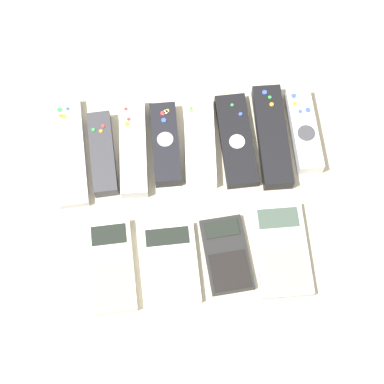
{
  "coord_description": "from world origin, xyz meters",
  "views": [
    {
      "loc": [
        -0.04,
        -0.39,
        1.02
      ],
      "look_at": [
        0.0,
        0.02,
        0.01
      ],
      "focal_mm": 60.0,
      "sensor_mm": 36.0,
      "label": 1
    }
  ],
  "objects": [
    {
      "name": "remote_5",
      "position": [
        0.09,
        0.12,
        0.01
      ],
      "size": [
        0.06,
        0.18,
        0.02
      ],
      "rotation": [
        0.0,
        0.0,
        0.01
      ],
      "color": "black",
      "rests_on": "ground_plane"
    },
    {
      "name": "calculator_3",
      "position": [
        0.14,
        -0.09,
        0.01
      ],
      "size": [
        0.09,
        0.16,
        0.02
      ],
      "rotation": [
        0.0,
        0.0,
        -0.02
      ],
      "color": "#B2B2B7",
      "rests_on": "ground_plane"
    },
    {
      "name": "remote_1",
      "position": [
        -0.15,
        0.11,
        0.01
      ],
      "size": [
        0.05,
        0.16,
        0.03
      ],
      "rotation": [
        0.0,
        0.0,
        0.04
      ],
      "color": "#333338",
      "rests_on": "ground_plane"
    },
    {
      "name": "remote_7",
      "position": [
        0.21,
        0.12,
        0.01
      ],
      "size": [
        0.04,
        0.16,
        0.03
      ],
      "rotation": [
        0.0,
        0.0,
        -0.0
      ],
      "color": "silver",
      "rests_on": "ground_plane"
    },
    {
      "name": "calculator_1",
      "position": [
        -0.05,
        -0.1,
        0.01
      ],
      "size": [
        0.09,
        0.14,
        0.02
      ],
      "rotation": [
        0.0,
        0.0,
        0.01
      ],
      "color": "silver",
      "rests_on": "ground_plane"
    },
    {
      "name": "remote_4",
      "position": [
        0.02,
        0.12,
        0.01
      ],
      "size": [
        0.06,
        0.17,
        0.03
      ],
      "rotation": [
        0.0,
        0.0,
        -0.07
      ],
      "color": "white",
      "rests_on": "ground_plane"
    },
    {
      "name": "remote_0",
      "position": [
        -0.2,
        0.12,
        0.01
      ],
      "size": [
        0.06,
        0.21,
        0.02
      ],
      "rotation": [
        0.0,
        0.0,
        0.04
      ],
      "color": "#B7B7BC",
      "rests_on": "ground_plane"
    },
    {
      "name": "calculator_0",
      "position": [
        -0.14,
        -0.09,
        0.01
      ],
      "size": [
        0.08,
        0.15,
        0.02
      ],
      "rotation": [
        0.0,
        0.0,
        0.02
      ],
      "color": "beige",
      "rests_on": "ground_plane"
    },
    {
      "name": "remote_6",
      "position": [
        0.15,
        0.12,
        0.01
      ],
      "size": [
        0.06,
        0.19,
        0.03
      ],
      "rotation": [
        0.0,
        0.0,
        -0.02
      ],
      "color": "black",
      "rests_on": "ground_plane"
    },
    {
      "name": "remote_2",
      "position": [
        -0.09,
        0.12,
        0.01
      ],
      "size": [
        0.05,
        0.18,
        0.03
      ],
      "rotation": [
        0.0,
        0.0,
        -0.04
      ],
      "color": "#B7B7BC",
      "rests_on": "ground_plane"
    },
    {
      "name": "ground_plane",
      "position": [
        0.0,
        0.0,
        0.0
      ],
      "size": [
        3.0,
        3.0,
        0.0
      ],
      "primitive_type": "plane",
      "color": "#B2A88E"
    },
    {
      "name": "remote_3",
      "position": [
        -0.04,
        0.12,
        0.01
      ],
      "size": [
        0.05,
        0.15,
        0.03
      ],
      "rotation": [
        0.0,
        0.0,
        -0.01
      ],
      "color": "black",
      "rests_on": "ground_plane"
    },
    {
      "name": "calculator_2",
      "position": [
        0.05,
        -0.09,
        0.01
      ],
      "size": [
        0.08,
        0.13,
        0.01
      ],
      "rotation": [
        0.0,
        0.0,
        0.06
      ],
      "color": "black",
      "rests_on": "ground_plane"
    }
  ]
}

